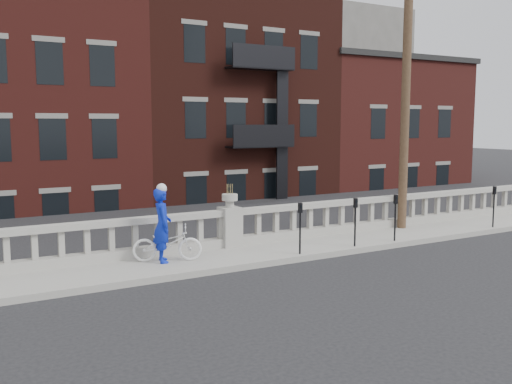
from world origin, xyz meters
TOP-DOWN VIEW (x-y plane):
  - ground at (0.00, 0.00)m, footprint 120.00×120.00m
  - sidewalk at (0.00, 3.00)m, footprint 32.00×2.20m
  - balustrade at (0.00, 3.95)m, footprint 28.00×0.34m
  - planter_pedestal at (0.00, 3.95)m, footprint 0.55×0.55m
  - lower_level at (0.56, 23.04)m, footprint 80.00×44.00m
  - utility_pole at (6.20, 3.60)m, footprint 1.60×0.28m
  - parking_meter_a at (1.15, 2.15)m, footprint 0.10×0.09m
  - parking_meter_b at (3.01, 2.15)m, footprint 0.10×0.09m
  - parking_meter_c at (4.51, 2.15)m, footprint 0.10×0.09m
  - parking_meter_d at (8.89, 2.15)m, footprint 0.10×0.09m
  - bicycle at (-2.16, 3.18)m, footprint 1.81×1.22m
  - cyclist at (-2.30, 3.15)m, footprint 0.57×0.75m

SIDE VIEW (x-z plane):
  - ground at x=0.00m, z-range 0.00..0.00m
  - sidewalk at x=0.00m, z-range 0.00..0.15m
  - bicycle at x=-2.16m, z-range 0.15..1.05m
  - balustrade at x=0.00m, z-range 0.13..1.16m
  - planter_pedestal at x=0.00m, z-range -0.05..1.71m
  - parking_meter_a at x=1.15m, z-range 0.32..1.68m
  - parking_meter_b at x=3.01m, z-range 0.32..1.68m
  - parking_meter_c at x=4.51m, z-range 0.32..1.68m
  - parking_meter_d at x=8.89m, z-range 0.32..1.68m
  - cyclist at x=-2.30m, z-range 0.15..2.01m
  - lower_level at x=0.56m, z-range -7.77..13.03m
  - utility_pole at x=6.20m, z-range 0.24..10.24m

